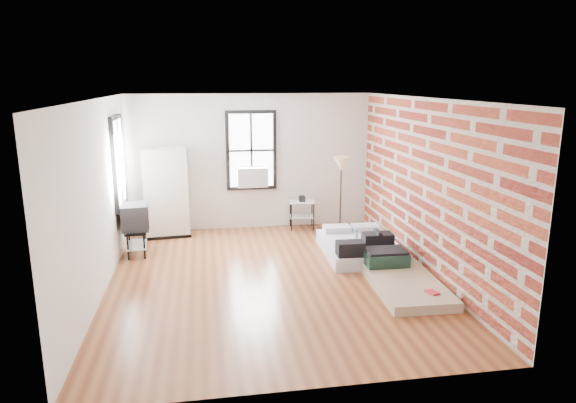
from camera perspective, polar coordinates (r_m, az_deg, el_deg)
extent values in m
plane|color=brown|center=(8.20, -1.91, -8.61)|extent=(6.00, 6.00, 0.00)
cube|color=silver|center=(10.71, -4.10, 4.38)|extent=(5.00, 0.01, 2.80)
cube|color=silver|center=(4.93, 2.61, -6.40)|extent=(5.00, 0.01, 2.80)
cube|color=silver|center=(7.87, -20.36, 0.29)|extent=(0.01, 6.00, 2.80)
cube|color=#953B23|center=(8.47, 15.03, 1.55)|extent=(0.02, 6.00, 2.80)
cube|color=white|center=(7.60, -2.08, 11.35)|extent=(5.00, 6.00, 0.01)
cube|color=white|center=(10.63, -4.10, 5.67)|extent=(0.90, 0.02, 1.50)
cube|color=black|center=(10.61, -6.73, 5.61)|extent=(0.07, 0.08, 1.64)
cube|color=black|center=(10.70, -1.51, 5.76)|extent=(0.07, 0.08, 1.64)
cube|color=black|center=(10.57, -4.18, 9.91)|extent=(0.90, 0.08, 0.07)
cube|color=black|center=(10.78, -4.04, 1.55)|extent=(0.90, 0.08, 0.07)
cube|color=black|center=(10.62, -4.09, 5.67)|extent=(0.04, 0.02, 1.50)
cube|color=black|center=(10.62, -4.09, 5.67)|extent=(0.90, 0.02, 0.04)
cube|color=silver|center=(10.59, -3.99, 2.75)|extent=(0.62, 0.30, 0.40)
cube|color=white|center=(9.56, -18.24, 4.17)|extent=(0.02, 0.90, 1.50)
cube|color=black|center=(9.09, -18.80, 3.68)|extent=(0.08, 0.07, 1.64)
cube|color=black|center=(10.03, -17.95, 4.60)|extent=(0.08, 0.07, 1.64)
cube|color=black|center=(9.48, -18.71, 8.85)|extent=(0.08, 0.90, 0.07)
cube|color=black|center=(9.71, -18.02, -0.41)|extent=(0.08, 0.90, 0.07)
cube|color=black|center=(9.56, -18.18, 4.18)|extent=(0.02, 0.04, 1.50)
cube|color=black|center=(9.56, -18.18, 4.18)|extent=(0.02, 0.90, 0.04)
cube|color=silver|center=(9.37, 8.03, -5.13)|extent=(1.36, 1.80, 0.23)
cube|color=silver|center=(9.89, 5.46, -3.02)|extent=(0.52, 0.34, 0.11)
cube|color=silver|center=(10.03, 8.56, -2.88)|extent=(0.52, 0.34, 0.11)
cube|color=black|center=(8.96, 9.92, -4.35)|extent=(0.52, 0.31, 0.28)
cylinder|color=black|center=(8.92, 9.97, -3.38)|extent=(0.09, 0.33, 0.07)
cube|color=black|center=(8.57, 6.91, -5.21)|extent=(0.45, 0.29, 0.24)
cylinder|color=#C6ECFF|center=(9.24, 7.60, -3.97)|extent=(0.06, 0.06, 0.20)
cylinder|color=#194DB2|center=(9.20, 7.62, -3.29)|extent=(0.03, 0.03, 0.03)
cube|color=tan|center=(8.02, 12.91, -8.92)|extent=(1.03, 1.87, 0.15)
cube|color=#163327|center=(8.52, 10.79, -6.18)|extent=(0.69, 0.51, 0.21)
cube|color=black|center=(8.48, 10.83, -5.38)|extent=(0.65, 0.47, 0.04)
cube|color=red|center=(7.60, 15.72, -9.67)|extent=(0.17, 0.22, 0.02)
cube|color=black|center=(10.66, -13.16, -3.55)|extent=(0.93, 0.59, 0.06)
cube|color=#EDDFC7|center=(10.44, -13.41, 1.10)|extent=(0.89, 0.55, 1.71)
cylinder|color=black|center=(10.62, 0.37, -1.78)|extent=(0.02, 0.02, 0.58)
cylinder|color=black|center=(10.66, 2.87, -1.74)|extent=(0.02, 0.02, 0.58)
cylinder|color=black|center=(10.97, 0.26, -1.29)|extent=(0.02, 0.02, 0.58)
cylinder|color=black|center=(11.01, 2.68, -1.25)|extent=(0.02, 0.02, 0.58)
cube|color=silver|center=(10.74, 1.56, -0.01)|extent=(0.57, 0.48, 0.02)
cube|color=silver|center=(10.82, 1.55, -1.65)|extent=(0.55, 0.46, 0.02)
cube|color=black|center=(10.73, 1.56, 0.32)|extent=(0.15, 0.20, 0.11)
cylinder|color=black|center=(10.67, 5.77, -3.32)|extent=(0.22, 0.22, 0.03)
cylinder|color=black|center=(10.49, 5.86, 0.28)|extent=(0.03, 0.03, 1.36)
cone|color=tan|center=(10.35, 5.95, 4.16)|extent=(0.34, 0.34, 0.30)
cylinder|color=black|center=(9.36, -17.36, -4.92)|extent=(0.03, 0.03, 0.46)
cylinder|color=black|center=(9.35, -15.68, -4.83)|extent=(0.03, 0.03, 0.46)
cylinder|color=black|center=(9.88, -17.22, -3.94)|extent=(0.03, 0.03, 0.46)
cylinder|color=black|center=(9.87, -15.63, -3.86)|extent=(0.03, 0.03, 0.46)
cube|color=black|center=(9.55, -16.56, -3.07)|extent=(0.42, 0.69, 0.03)
cube|color=silver|center=(9.63, -16.45, -4.63)|extent=(0.40, 0.67, 0.02)
cube|color=black|center=(9.48, -16.66, -1.66)|extent=(0.50, 0.57, 0.46)
cube|color=black|center=(9.48, -15.28, -1.58)|extent=(0.06, 0.44, 0.37)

